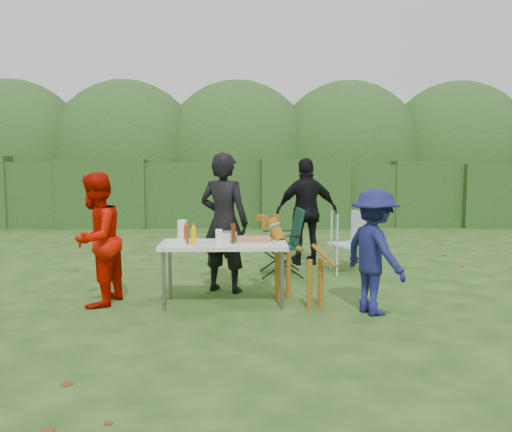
{
  "coord_description": "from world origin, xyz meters",
  "views": [
    {
      "loc": [
        0.06,
        -6.1,
        1.73
      ],
      "look_at": [
        0.27,
        0.85,
        1.0
      ],
      "focal_mm": 38.0,
      "sensor_mm": 36.0,
      "label": 1
    }
  ],
  "objects_px": {
    "child": "(375,252)",
    "mustard_bottle": "(194,236)",
    "person_red_jacket": "(96,239)",
    "paper_towel_roll": "(182,231)",
    "person_cook": "(224,223)",
    "ketchup_bottle": "(186,234)",
    "beer_bottle": "(233,233)",
    "camping_chair": "(281,242)",
    "lawn_chair": "(350,242)",
    "dog": "(299,262)",
    "person_black_puffy": "(307,212)",
    "folding_table": "(224,247)"
  },
  "relations": [
    {
      "from": "person_black_puffy",
      "to": "dog",
      "type": "xyz_separation_m",
      "value": [
        -0.4,
        -2.45,
        -0.37
      ]
    },
    {
      "from": "paper_towel_roll",
      "to": "person_red_jacket",
      "type": "bearing_deg",
      "value": -172.09
    },
    {
      "from": "person_red_jacket",
      "to": "paper_towel_roll",
      "type": "xyz_separation_m",
      "value": [
        1.0,
        0.14,
        0.08
      ]
    },
    {
      "from": "beer_bottle",
      "to": "paper_towel_roll",
      "type": "xyz_separation_m",
      "value": [
        -0.62,
        0.17,
        0.01
      ]
    },
    {
      "from": "paper_towel_roll",
      "to": "dog",
      "type": "bearing_deg",
      "value": -6.51
    },
    {
      "from": "folding_table",
      "to": "mustard_bottle",
      "type": "distance_m",
      "value": 0.4
    },
    {
      "from": "person_cook",
      "to": "camping_chair",
      "type": "distance_m",
      "value": 1.33
    },
    {
      "from": "child",
      "to": "camping_chair",
      "type": "distance_m",
      "value": 2.23
    },
    {
      "from": "person_red_jacket",
      "to": "ketchup_bottle",
      "type": "bearing_deg",
      "value": 101.39
    },
    {
      "from": "camping_chair",
      "to": "dog",
      "type": "bearing_deg",
      "value": 89.86
    },
    {
      "from": "dog",
      "to": "paper_towel_roll",
      "type": "distance_m",
      "value": 1.45
    },
    {
      "from": "person_cook",
      "to": "beer_bottle",
      "type": "xyz_separation_m",
      "value": [
        0.13,
        -0.67,
        -0.05
      ]
    },
    {
      "from": "folding_table",
      "to": "beer_bottle",
      "type": "xyz_separation_m",
      "value": [
        0.12,
        -0.05,
        0.17
      ]
    },
    {
      "from": "beer_bottle",
      "to": "paper_towel_roll",
      "type": "relative_size",
      "value": 0.92
    },
    {
      "from": "folding_table",
      "to": "ketchup_bottle",
      "type": "height_order",
      "value": "ketchup_bottle"
    },
    {
      "from": "folding_table",
      "to": "lawn_chair",
      "type": "distance_m",
      "value": 2.57
    },
    {
      "from": "mustard_bottle",
      "to": "beer_bottle",
      "type": "bearing_deg",
      "value": 7.32
    },
    {
      "from": "child",
      "to": "mustard_bottle",
      "type": "xyz_separation_m",
      "value": [
        -2.04,
        0.35,
        0.14
      ]
    },
    {
      "from": "person_cook",
      "to": "ketchup_bottle",
      "type": "distance_m",
      "value": 0.79
    },
    {
      "from": "child",
      "to": "person_cook",
      "type": "bearing_deg",
      "value": 32.9
    },
    {
      "from": "person_black_puffy",
      "to": "person_cook",
      "type": "bearing_deg",
      "value": 45.82
    },
    {
      "from": "person_cook",
      "to": "camping_chair",
      "type": "relative_size",
      "value": 1.8
    },
    {
      "from": "mustard_bottle",
      "to": "paper_towel_roll",
      "type": "relative_size",
      "value": 0.77
    },
    {
      "from": "person_black_puffy",
      "to": "ketchup_bottle",
      "type": "distance_m",
      "value": 3.01
    },
    {
      "from": "ketchup_bottle",
      "to": "camping_chair",
      "type": "bearing_deg",
      "value": 52.53
    },
    {
      "from": "person_cook",
      "to": "beer_bottle",
      "type": "bearing_deg",
      "value": 124.47
    },
    {
      "from": "camping_chair",
      "to": "paper_towel_roll",
      "type": "xyz_separation_m",
      "value": [
        -1.31,
        -1.45,
        0.36
      ]
    },
    {
      "from": "camping_chair",
      "to": "ketchup_bottle",
      "type": "height_order",
      "value": "camping_chair"
    },
    {
      "from": "child",
      "to": "lawn_chair",
      "type": "xyz_separation_m",
      "value": [
        0.17,
        2.22,
        -0.23
      ]
    },
    {
      "from": "person_cook",
      "to": "ketchup_bottle",
      "type": "xyz_separation_m",
      "value": [
        -0.42,
        -0.67,
        -0.06
      ]
    },
    {
      "from": "person_red_jacket",
      "to": "camping_chair",
      "type": "relative_size",
      "value": 1.56
    },
    {
      "from": "camping_chair",
      "to": "ketchup_bottle",
      "type": "bearing_deg",
      "value": 49.4
    },
    {
      "from": "dog",
      "to": "ketchup_bottle",
      "type": "xyz_separation_m",
      "value": [
        -1.33,
        -0.01,
        0.34
      ]
    },
    {
      "from": "child",
      "to": "mustard_bottle",
      "type": "bearing_deg",
      "value": 55.47
    },
    {
      "from": "folding_table",
      "to": "paper_towel_roll",
      "type": "xyz_separation_m",
      "value": [
        -0.5,
        0.12,
        0.18
      ]
    },
    {
      "from": "child",
      "to": "beer_bottle",
      "type": "bearing_deg",
      "value": 50.62
    },
    {
      "from": "person_red_jacket",
      "to": "beer_bottle",
      "type": "xyz_separation_m",
      "value": [
        1.62,
        -0.04,
        0.07
      ]
    },
    {
      "from": "person_black_puffy",
      "to": "beer_bottle",
      "type": "height_order",
      "value": "person_black_puffy"
    },
    {
      "from": "camping_chair",
      "to": "beer_bottle",
      "type": "height_order",
      "value": "camping_chair"
    },
    {
      "from": "person_cook",
      "to": "mustard_bottle",
      "type": "xyz_separation_m",
      "value": [
        -0.33,
        -0.73,
        -0.07
      ]
    },
    {
      "from": "child",
      "to": "lawn_chair",
      "type": "height_order",
      "value": "child"
    },
    {
      "from": "dog",
      "to": "folding_table",
      "type": "bearing_deg",
      "value": 47.66
    },
    {
      "from": "child",
      "to": "ketchup_bottle",
      "type": "height_order",
      "value": "child"
    },
    {
      "from": "person_cook",
      "to": "person_black_puffy",
      "type": "bearing_deg",
      "value": -102.45
    },
    {
      "from": "person_red_jacket",
      "to": "mustard_bottle",
      "type": "relative_size",
      "value": 7.89
    },
    {
      "from": "camping_chair",
      "to": "beer_bottle",
      "type": "distance_m",
      "value": 1.8
    },
    {
      "from": "person_black_puffy",
      "to": "paper_towel_roll",
      "type": "relative_size",
      "value": 6.74
    },
    {
      "from": "person_cook",
      "to": "lawn_chair",
      "type": "xyz_separation_m",
      "value": [
        1.88,
        1.13,
        -0.44
      ]
    },
    {
      "from": "camping_chair",
      "to": "paper_towel_roll",
      "type": "height_order",
      "value": "camping_chair"
    },
    {
      "from": "person_red_jacket",
      "to": "person_black_puffy",
      "type": "height_order",
      "value": "person_black_puffy"
    }
  ]
}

